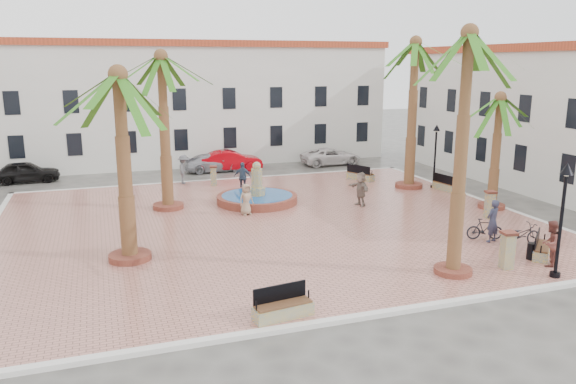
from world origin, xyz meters
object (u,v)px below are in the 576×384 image
at_px(pedestrian_fountain_a, 246,199).
at_px(car_black, 26,172).
at_px(lamppost_s, 563,201).
at_px(bollard_e, 490,204).
at_px(bench_se, 542,250).
at_px(pedestrian_east, 361,189).
at_px(bollard_n, 214,175).
at_px(pedestrian_fountain_b, 242,177).
at_px(palm_nw, 162,74).
at_px(car_red, 231,161).
at_px(bench_ne, 360,176).
at_px(car_white, 331,156).
at_px(bollard_se, 508,250).
at_px(car_silver, 214,163).
at_px(bench_e, 446,186).
at_px(fountain, 257,197).
at_px(palm_ne, 415,58).
at_px(bench_s, 283,309).
at_px(litter_bin, 531,251).
at_px(palm_s, 468,58).
at_px(palm_sw, 120,98).
at_px(palm_e, 499,112).
at_px(cyclist_b, 551,243).
at_px(bicycle_b, 485,229).
at_px(pedestrian_north, 183,169).
at_px(cyclist_a, 493,221).

height_order(pedestrian_fountain_a, car_black, pedestrian_fountain_a).
xyz_separation_m(lamppost_s, bollard_e, (2.89, 7.47, -2.18)).
distance_m(bench_se, pedestrian_east, 10.48).
height_order(bollard_n, pedestrian_fountain_b, pedestrian_fountain_b).
xyz_separation_m(palm_nw, car_red, (5.86, 10.24, -6.54)).
distance_m(bollard_n, pedestrian_fountain_b, 2.70).
relative_size(bench_ne, car_white, 0.42).
bearing_deg(palm_nw, bench_se, -43.30).
distance_m(bollard_se, car_silver, 24.60).
height_order(bench_ne, bollard_se, bollard_se).
bearing_deg(bench_e, car_red, 35.29).
height_order(pedestrian_fountain_b, car_white, pedestrian_fountain_b).
relative_size(bollard_n, car_silver, 0.28).
distance_m(fountain, palm_ne, 12.75).
distance_m(fountain, bollard_n, 5.40).
height_order(bollard_n, car_white, bollard_n).
height_order(fountain, car_white, fountain).
height_order(bollard_se, car_red, bollard_se).
height_order(bench_s, bench_se, bench_s).
bearing_deg(bench_se, bench_s, 146.50).
bearing_deg(litter_bin, palm_s, -175.77).
bearing_deg(bench_s, bollard_e, 20.61).
distance_m(car_red, car_white, 8.04).
height_order(palm_nw, palm_sw, palm_nw).
distance_m(palm_e, bollard_n, 17.44).
relative_size(palm_sw, cyclist_b, 4.21).
relative_size(palm_nw, palm_s, 0.93).
distance_m(bench_ne, car_white, 6.77).
xyz_separation_m(bench_s, bench_se, (11.78, 1.95, -0.01)).
bearing_deg(bollard_n, car_black, 153.82).
height_order(bench_se, bollard_se, bollard_se).
distance_m(bicycle_b, car_silver, 21.95).
bearing_deg(bench_e, lamppost_s, 153.28).
xyz_separation_m(lamppost_s, pedestrian_north, (-10.57, 20.80, -1.97)).
height_order(palm_e, bench_ne, palm_e).
bearing_deg(car_red, car_black, 90.90).
xyz_separation_m(palm_e, bollard_se, (-5.50, -7.85, -4.45)).
height_order(palm_sw, car_silver, palm_sw).
height_order(bench_se, car_silver, car_silver).
xyz_separation_m(bench_se, car_white, (0.39, 22.89, 0.23)).
bearing_deg(palm_s, fountain, 107.55).
distance_m(litter_bin, car_black, 31.44).
height_order(palm_sw, bicycle_b, palm_sw).
xyz_separation_m(palm_s, car_black, (-17.07, 23.73, -7.31)).
bearing_deg(bench_e, fountain, 77.42).
relative_size(fountain, palm_s, 0.50).
relative_size(palm_sw, bench_se, 4.42).
height_order(bollard_n, cyclist_a, cyclist_a).
relative_size(palm_sw, car_black, 1.81).
relative_size(bicycle_b, car_silver, 0.36).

